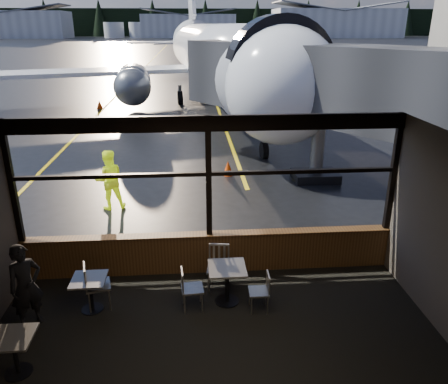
{
  "coord_description": "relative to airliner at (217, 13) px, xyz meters",
  "views": [
    {
      "loc": [
        -0.35,
        -8.52,
        5.18
      ],
      "look_at": [
        0.4,
        1.0,
        1.5
      ],
      "focal_mm": 35.0,
      "sensor_mm": 36.0,
      "label": 1
    }
  ],
  "objects": [
    {
      "name": "cone_wing",
      "position": [
        -7.79,
        -0.67,
        -5.58
      ],
      "size": [
        0.39,
        0.39,
        0.54
      ],
      "primitive_type": "cone",
      "color": "#E55407",
      "rests_on": "ground_plane"
    },
    {
      "name": "window_sill",
      "position": [
        -1.54,
        -21.42,
        -5.4
      ],
      "size": [
        8.0,
        0.28,
        0.9
      ],
      "primitive_type": "cube",
      "color": "#4B2E16",
      "rests_on": "ground"
    },
    {
      "name": "passenger",
      "position": [
        -4.89,
        -23.02,
        -5.04
      ],
      "size": [
        0.7,
        0.68,
        1.62
      ],
      "primitive_type": "imported",
      "rotation": [
        0.0,
        0.0,
        0.7
      ],
      "color": "black",
      "rests_on": "carpet_floor"
    },
    {
      "name": "chair_mid_w",
      "position": [
        -3.74,
        -22.59,
        -5.37
      ],
      "size": [
        0.63,
        0.63,
        0.96
      ],
      "primitive_type": null,
      "rotation": [
        0.0,
        0.0,
        -1.34
      ],
      "color": "#AFAA9E",
      "rests_on": "carpet_floor"
    },
    {
      "name": "ground_crew",
      "position": [
        -4.32,
        -17.59,
        -4.96
      ],
      "size": [
        1.02,
        0.88,
        1.79
      ],
      "primitive_type": "imported",
      "rotation": [
        0.0,
        0.0,
        3.41
      ],
      "color": "#BFF219",
      "rests_on": "ground_plane"
    },
    {
      "name": "fuel_tank_a",
      "position": [
        -31.54,
        160.58,
        -2.85
      ],
      "size": [
        8.0,
        8.0,
        6.0
      ],
      "primitive_type": "cylinder",
      "color": "silver",
      "rests_on": "ground_plane"
    },
    {
      "name": "hangar_left",
      "position": [
        -71.54,
        158.58,
        -0.35
      ],
      "size": [
        45.0,
        18.0,
        11.0
      ],
      "primitive_type": null,
      "color": "silver",
      "rests_on": "ground_plane"
    },
    {
      "name": "cafe_table_near",
      "position": [
        -1.25,
        -22.63,
        -5.45
      ],
      "size": [
        0.72,
        0.72,
        0.79
      ],
      "primitive_type": null,
      "color": "#9D9790",
      "rests_on": "carpet_floor"
    },
    {
      "name": "mullion_centre",
      "position": [
        -1.54,
        -21.42,
        -3.65
      ],
      "size": [
        0.12,
        0.12,
        2.6
      ],
      "primitive_type": "cube",
      "color": "black",
      "rests_on": "ground"
    },
    {
      "name": "ground_plane",
      "position": [
        -1.54,
        98.58,
        -5.85
      ],
      "size": [
        520.0,
        520.0,
        0.0
      ],
      "primitive_type": "plane",
      "color": "black",
      "rests_on": "ground"
    },
    {
      "name": "cone_nose",
      "position": [
        -0.55,
        -14.82,
        -5.58
      ],
      "size": [
        0.39,
        0.39,
        0.54
      ],
      "primitive_type": "cone",
      "color": "orange",
      "rests_on": "ground_plane"
    },
    {
      "name": "window_header",
      "position": [
        -1.54,
        -21.42,
        -2.5
      ],
      "size": [
        8.0,
        0.18,
        0.3
      ],
      "primitive_type": "cube",
      "color": "black",
      "rests_on": "ground"
    },
    {
      "name": "carpet_floor",
      "position": [
        -1.54,
        -24.42,
        -5.84
      ],
      "size": [
        8.0,
        6.0,
        0.01
      ],
      "primitive_type": "cube",
      "color": "black",
      "rests_on": "ground"
    },
    {
      "name": "airliner",
      "position": [
        0.0,
        0.0,
        0.0
      ],
      "size": [
        35.16,
        40.96,
        11.7
      ],
      "primitive_type": null,
      "rotation": [
        0.0,
        0.0,
        0.09
      ],
      "color": "white",
      "rests_on": "ground_plane"
    },
    {
      "name": "hangar_right",
      "position": [
        58.46,
        156.58,
        0.15
      ],
      "size": [
        50.0,
        20.0,
        12.0
      ],
      "primitive_type": null,
      "color": "silver",
      "rests_on": "ground_plane"
    },
    {
      "name": "fuel_tank_c",
      "position": [
        -11.54,
        160.58,
        -2.85
      ],
      "size": [
        8.0,
        8.0,
        6.0
      ],
      "primitive_type": "cylinder",
      "color": "silver",
      "rests_on": "ground_plane"
    },
    {
      "name": "chair_near_n",
      "position": [
        -1.39,
        -22.16,
        -5.37
      ],
      "size": [
        0.59,
        0.59,
        0.96
      ],
      "primitive_type": null,
      "rotation": [
        0.0,
        0.0,
        3.01
      ],
      "color": "beige",
      "rests_on": "carpet_floor"
    },
    {
      "name": "hangar_mid",
      "position": [
        -1.54,
        163.58,
        -0.85
      ],
      "size": [
        38.0,
        15.0,
        10.0
      ],
      "primitive_type": null,
      "color": "silver",
      "rests_on": "ground_plane"
    },
    {
      "name": "chair_near_w",
      "position": [
        -1.93,
        -22.77,
        -5.42
      ],
      "size": [
        0.51,
        0.51,
        0.86
      ],
      "primitive_type": null,
      "rotation": [
        0.0,
        0.0,
        -1.48
      ],
      "color": "beige",
      "rests_on": "carpet_floor"
    },
    {
      "name": "treeline",
      "position": [
        -1.54,
        188.58,
        0.15
      ],
      "size": [
        360.0,
        3.0,
        12.0
      ],
      "primitive_type": "cube",
      "color": "black",
      "rests_on": "ground_plane"
    },
    {
      "name": "chair_near_e",
      "position": [
        -0.67,
        -22.92,
        -5.45
      ],
      "size": [
        0.44,
        0.44,
        0.8
      ],
      "primitive_type": null,
      "rotation": [
        0.0,
        0.0,
        1.55
      ],
      "color": "#B5AFA4",
      "rests_on": "carpet_floor"
    },
    {
      "name": "cafe_table_left",
      "position": [
        -4.71,
        -24.27,
        -5.5
      ],
      "size": [
        0.65,
        0.65,
        0.71
      ],
      "primitive_type": null,
      "color": "gray",
      "rests_on": "carpet_floor"
    },
    {
      "name": "mullion_left",
      "position": [
        -5.49,
        -21.42,
        -3.65
      ],
      "size": [
        0.12,
        0.12,
        2.6
      ],
      "primitive_type": "cube",
      "color": "black",
      "rests_on": "ground"
    },
    {
      "name": "jet_bridge",
      "position": [
        2.06,
        -15.92,
        -3.37
      ],
      "size": [
        9.32,
        11.39,
        4.97
      ],
      "primitive_type": null,
      "color": "#2A2A2C",
      "rests_on": "ground_plane"
    },
    {
      "name": "fuel_tank_b",
      "position": [
        -21.54,
        160.58,
        -2.85
      ],
      "size": [
        8.0,
        8.0,
        6.0
      ],
      "primitive_type": "cylinder",
      "color": "silver",
      "rests_on": "ground_plane"
    },
    {
      "name": "mullion_right",
      "position": [
        2.41,
        -21.42,
        -3.65
      ],
      "size": [
        0.12,
        0.12,
        2.6
      ],
      "primitive_type": "cube",
      "color": "black",
      "rests_on": "ground"
    },
    {
      "name": "cafe_table_mid",
      "position": [
        -3.87,
        -22.68,
        -5.5
      ],
      "size": [
        0.64,
        0.64,
        0.7
      ],
      "primitive_type": null,
      "color": "#9C9890",
      "rests_on": "carpet_floor"
    },
    {
      "name": "ceiling",
      "position": [
        -1.54,
        -24.42,
        -2.35
      ],
      "size": [
        8.0,
        6.0,
        0.04
      ],
      "primitive_type": "cube",
      "color": "#38332D",
      "rests_on": "ground"
    },
    {
      "name": "window_transom",
      "position": [
        -1.54,
        -21.42,
        -3.55
      ],
      "size": [
        8.0,
        0.1,
        0.08
      ],
      "primitive_type": "cube",
      "color": "black",
      "rests_on": "ground"
    }
  ]
}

